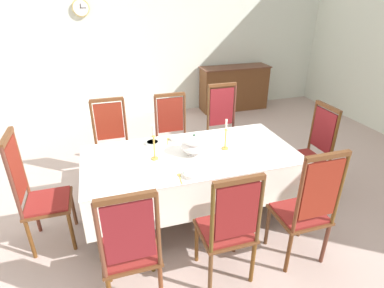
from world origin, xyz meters
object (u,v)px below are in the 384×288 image
(chair_head_west, at_px, (37,193))
(sideboard, at_px, (234,88))
(soup_tureen, at_px, (194,144))
(spoon_primary, at_px, (168,140))
(chair_north_b, at_px, (173,136))
(chair_north_a, at_px, (112,143))
(chair_head_east, at_px, (311,151))
(candlestick_east, at_px, (226,137))
(chair_north_c, at_px, (224,128))
(chair_south_a, at_px, (130,248))
(candlestick_west, at_px, (154,146))
(chair_south_b, at_px, (229,227))
(bowl_near_left, at_px, (177,139))
(mounted_clock, at_px, (81,8))
(spoon_secondary, at_px, (179,176))
(dining_table, at_px, (191,160))
(chair_south_c, at_px, (306,208))
(bowl_near_right, at_px, (191,174))
(bowl_far_left, at_px, (152,143))

(chair_head_west, height_order, sideboard, chair_head_west)
(soup_tureen, xyz_separation_m, spoon_primary, (-0.19, 0.39, -0.10))
(chair_north_b, bearing_deg, spoon_primary, 70.47)
(chair_north_a, xyz_separation_m, chair_head_east, (2.25, -0.92, 0.00))
(chair_north_a, height_order, soup_tureen, chair_north_a)
(candlestick_east, bearing_deg, chair_north_c, 67.63)
(chair_south_a, bearing_deg, candlestick_west, 67.89)
(candlestick_west, xyz_separation_m, candlestick_east, (0.76, -0.00, -0.01))
(chair_south_b, distance_m, candlestick_west, 1.07)
(chair_head_east, distance_m, bowl_near_left, 1.61)
(bowl_near_left, height_order, mounted_clock, mounted_clock)
(candlestick_west, relative_size, mounted_clock, 1.29)
(spoon_primary, bearing_deg, soup_tureen, -47.95)
(chair_north_c, height_order, mounted_clock, mounted_clock)
(spoon_secondary, bearing_deg, chair_north_c, 58.07)
(dining_table, distance_m, chair_south_c, 1.20)
(bowl_near_right, bearing_deg, bowl_far_left, 105.76)
(bowl_near_left, bearing_deg, dining_table, -81.36)
(spoon_secondary, bearing_deg, candlestick_east, 37.64)
(chair_south_a, height_order, sideboard, chair_south_a)
(chair_south_b, relative_size, spoon_secondary, 6.17)
(bowl_near_right, distance_m, mounted_clock, 4.08)
(soup_tureen, bearing_deg, chair_head_west, 180.00)
(chair_north_c, bearing_deg, sideboard, -117.52)
(chair_head_west, distance_m, spoon_secondary, 1.34)
(dining_table, relative_size, bowl_far_left, 14.53)
(chair_head_east, relative_size, spoon_primary, 6.52)
(soup_tureen, height_order, spoon_secondary, soup_tureen)
(chair_head_east, relative_size, mounted_clock, 3.95)
(dining_table, xyz_separation_m, bowl_near_right, (-0.12, -0.42, 0.10))
(chair_north_c, bearing_deg, spoon_secondary, 53.07)
(candlestick_east, xyz_separation_m, bowl_near_left, (-0.43, 0.37, -0.12))
(candlestick_west, bearing_deg, chair_north_b, 65.87)
(chair_south_c, relative_size, mounted_clock, 4.12)
(chair_south_c, bearing_deg, sideboard, 74.20)
(dining_table, height_order, chair_north_b, chair_north_b)
(bowl_near_left, xyz_separation_m, mounted_clock, (-0.88, 3.01, 1.25))
(chair_south_b, distance_m, bowl_far_left, 1.34)
(chair_head_west, bearing_deg, bowl_far_left, 106.41)
(soup_tureen, relative_size, mounted_clock, 0.96)
(soup_tureen, bearing_deg, bowl_far_left, 137.52)
(chair_north_a, distance_m, bowl_far_left, 0.75)
(soup_tureen, xyz_separation_m, candlestick_west, (-0.41, 0.00, 0.04))
(chair_north_b, relative_size, spoon_secondary, 6.21)
(soup_tureen, distance_m, mounted_clock, 3.70)
(soup_tureen, bearing_deg, spoon_primary, 115.48)
(chair_north_c, distance_m, chair_head_west, 2.44)
(soup_tureen, bearing_deg, chair_head_east, 0.00)
(chair_north_a, relative_size, chair_south_b, 1.01)
(spoon_secondary, bearing_deg, dining_table, 64.49)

